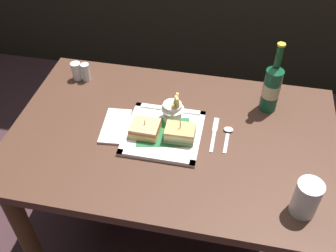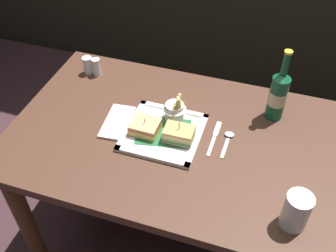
{
  "view_description": "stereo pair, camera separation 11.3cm",
  "coord_description": "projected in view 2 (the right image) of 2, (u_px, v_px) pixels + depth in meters",
  "views": [
    {
      "loc": [
        0.18,
        -0.97,
        1.72
      ],
      "look_at": [
        -0.02,
        -0.0,
        0.79
      ],
      "focal_mm": 41.91,
      "sensor_mm": 36.0,
      "label": 1
    },
    {
      "loc": [
        0.29,
        -0.94,
        1.72
      ],
      "look_at": [
        -0.02,
        -0.0,
        0.79
      ],
      "focal_mm": 41.91,
      "sensor_mm": 36.0,
      "label": 2
    }
  ],
  "objects": [
    {
      "name": "square_plate",
      "position": [
        164.0,
        133.0,
        1.38
      ],
      "size": [
        0.27,
        0.27,
        0.02
      ],
      "color": "white",
      "rests_on": "dining_table"
    },
    {
      "name": "water_glass",
      "position": [
        295.0,
        213.0,
        1.09
      ],
      "size": [
        0.08,
        0.08,
        0.12
      ],
      "color": "silver",
      "rests_on": "dining_table"
    },
    {
      "name": "pepper_shaker",
      "position": [
        97.0,
        68.0,
        1.62
      ],
      "size": [
        0.04,
        0.04,
        0.08
      ],
      "color": "silver",
      "rests_on": "dining_table"
    },
    {
      "name": "beer_bottle",
      "position": [
        278.0,
        94.0,
        1.39
      ],
      "size": [
        0.07,
        0.07,
        0.28
      ],
      "color": "#155637",
      "rests_on": "dining_table"
    },
    {
      "name": "sandwich_half_right",
      "position": [
        179.0,
        134.0,
        1.34
      ],
      "size": [
        0.1,
        0.07,
        0.08
      ],
      "color": "tan",
      "rests_on": "square_plate"
    },
    {
      "name": "fries_cup",
      "position": [
        175.0,
        109.0,
        1.4
      ],
      "size": [
        0.08,
        0.08,
        0.12
      ],
      "color": "silver",
      "rests_on": "square_plate"
    },
    {
      "name": "folded_napkin",
      "position": [
        117.0,
        122.0,
        1.43
      ],
      "size": [
        0.11,
        0.19,
        0.01
      ],
      "primitive_type": "cube",
      "rotation": [
        0.0,
        0.0,
        0.09
      ],
      "color": "silver",
      "rests_on": "dining_table"
    },
    {
      "name": "ground_plane",
      "position": [
        171.0,
        243.0,
        1.9
      ],
      "size": [
        6.0,
        6.0,
        0.0
      ],
      "primitive_type": "plane",
      "color": "#3E272B"
    },
    {
      "name": "dining_table",
      "position": [
        172.0,
        158.0,
        1.47
      ],
      "size": [
        1.16,
        0.75,
        0.75
      ],
      "color": "#4B2D21",
      "rests_on": "ground_plane"
    },
    {
      "name": "fork",
      "position": [
        116.0,
        115.0,
        1.44
      ],
      "size": [
        0.03,
        0.14,
        0.0
      ],
      "color": "silver",
      "rests_on": "dining_table"
    },
    {
      "name": "spoon",
      "position": [
        228.0,
        138.0,
        1.37
      ],
      "size": [
        0.03,
        0.13,
        0.01
      ],
      "color": "silver",
      "rests_on": "dining_table"
    },
    {
      "name": "sandwich_half_left",
      "position": [
        145.0,
        127.0,
        1.37
      ],
      "size": [
        0.1,
        0.09,
        0.06
      ],
      "color": "tan",
      "rests_on": "square_plate"
    },
    {
      "name": "salt_shaker",
      "position": [
        88.0,
        66.0,
        1.63
      ],
      "size": [
        0.04,
        0.04,
        0.08
      ],
      "color": "silver",
      "rests_on": "dining_table"
    },
    {
      "name": "knife",
      "position": [
        215.0,
        136.0,
        1.38
      ],
      "size": [
        0.02,
        0.18,
        0.0
      ],
      "color": "silver",
      "rests_on": "dining_table"
    }
  ]
}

